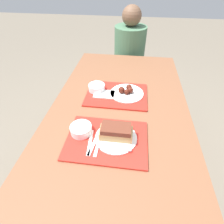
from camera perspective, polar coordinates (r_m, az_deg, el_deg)
The scene contains 15 objects.
ground_plane at distance 1.69m, azimuth 1.38°, elevation -20.17°, with size 12.00×12.00×0.00m, color #706656.
picnic_table at distance 1.15m, azimuth 1.90°, elevation -4.21°, with size 0.91×1.85×0.74m.
picnic_bench_far at distance 2.24m, azimuth 4.87°, elevation 11.71°, with size 0.86×0.28×0.46m.
tray_near at distance 0.95m, azimuth -1.72°, elevation -9.08°, with size 0.43×0.32×0.01m.
tray_far at distance 1.26m, azimuth 1.52°, elevation 5.68°, with size 0.43×0.32×0.01m.
bowl_coleslaw_near at distance 0.98m, azimuth -10.08°, elevation -5.46°, with size 0.12×0.12×0.05m.
brisket_sandwich_plate at distance 0.92m, azimuth 1.32°, elevation -7.11°, with size 0.23×0.23×0.09m.
plastic_fork_near at distance 0.93m, azimuth -5.84°, elevation -9.99°, with size 0.04×0.17×0.00m.
plastic_knife_near at distance 0.93m, azimuth -4.49°, elevation -10.14°, with size 0.02×0.17×0.00m.
plastic_spoon_near at distance 0.94m, azimuth -7.17°, elevation -9.83°, with size 0.03×0.17×0.00m.
condiment_packet at distance 0.99m, azimuth -0.80°, elevation -5.62°, with size 0.04×0.03×0.01m.
bowl_coleslaw_far at distance 1.29m, azimuth -5.04°, elevation 8.11°, with size 0.12×0.12×0.05m.
wings_plate_far at distance 1.26m, azimuth 4.83°, elevation 6.61°, with size 0.24×0.24×0.05m.
napkin_far at distance 1.25m, azimuth -2.57°, elevation 5.85°, with size 0.14×0.10×0.01m.
person_seated_across at distance 2.09m, azimuth 5.80°, elevation 20.45°, with size 0.34×0.34×0.70m.
Camera 1 is at (0.07, -0.81, 1.48)m, focal length 28.00 mm.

